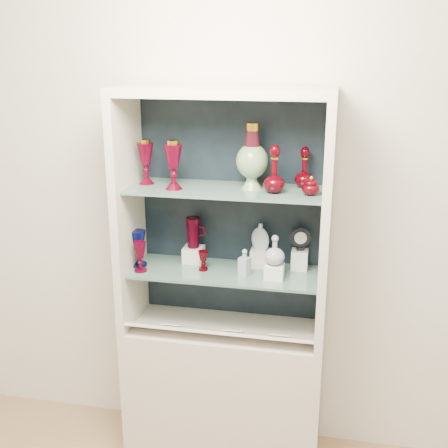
% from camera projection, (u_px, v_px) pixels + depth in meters
% --- Properties ---
extents(wall_back, '(3.50, 0.02, 2.80)m').
position_uv_depth(wall_back, '(233.00, 193.00, 2.86)').
color(wall_back, silver).
rests_on(wall_back, ground).
extents(cabinet_base, '(1.00, 0.40, 0.75)m').
position_uv_depth(cabinet_base, '(224.00, 391.00, 2.96)').
color(cabinet_base, beige).
rests_on(cabinet_base, ground).
extents(cabinet_back_panel, '(0.98, 0.02, 1.15)m').
position_uv_depth(cabinet_back_panel, '(231.00, 208.00, 2.86)').
color(cabinet_back_panel, black).
rests_on(cabinet_back_panel, cabinet_base).
extents(cabinet_side_left, '(0.04, 0.40, 1.15)m').
position_uv_depth(cabinet_side_left, '(129.00, 213.00, 2.77)').
color(cabinet_side_left, beige).
rests_on(cabinet_side_left, cabinet_base).
extents(cabinet_side_right, '(0.04, 0.40, 1.15)m').
position_uv_depth(cabinet_side_right, '(326.00, 225.00, 2.59)').
color(cabinet_side_right, beige).
rests_on(cabinet_side_right, cabinet_base).
extents(cabinet_top_cap, '(1.00, 0.40, 0.04)m').
position_uv_depth(cabinet_top_cap, '(224.00, 92.00, 2.50)').
color(cabinet_top_cap, beige).
rests_on(cabinet_top_cap, cabinet_side_left).
extents(shelf_lower, '(0.92, 0.34, 0.01)m').
position_uv_depth(shelf_lower, '(225.00, 272.00, 2.78)').
color(shelf_lower, slate).
rests_on(shelf_lower, cabinet_side_left).
extents(shelf_upper, '(0.92, 0.34, 0.01)m').
position_uv_depth(shelf_upper, '(225.00, 190.00, 2.65)').
color(shelf_upper, slate).
rests_on(shelf_upper, cabinet_side_left).
extents(label_ledge, '(0.92, 0.17, 0.09)m').
position_uv_depth(label_ledge, '(220.00, 332.00, 2.74)').
color(label_ledge, beige).
rests_on(label_ledge, cabinet_base).
extents(label_card_0, '(0.10, 0.06, 0.03)m').
position_uv_depth(label_card_0, '(280.00, 335.00, 2.68)').
color(label_card_0, white).
rests_on(label_card_0, label_ledge).
extents(label_card_1, '(0.10, 0.06, 0.03)m').
position_uv_depth(label_card_1, '(172.00, 325.00, 2.78)').
color(label_card_1, white).
rests_on(label_card_1, label_ledge).
extents(label_card_2, '(0.10, 0.06, 0.03)m').
position_uv_depth(label_card_2, '(233.00, 331.00, 2.72)').
color(label_card_2, white).
rests_on(label_card_2, label_ledge).
extents(pedestal_lamp_left, '(0.10, 0.10, 0.23)m').
position_uv_depth(pedestal_lamp_left, '(173.00, 165.00, 2.61)').
color(pedestal_lamp_left, '#4B0014').
rests_on(pedestal_lamp_left, shelf_upper).
extents(pedestal_lamp_right, '(0.10, 0.10, 0.22)m').
position_uv_depth(pedestal_lamp_right, '(146.00, 162.00, 2.72)').
color(pedestal_lamp_right, '#4B0014').
rests_on(pedestal_lamp_right, shelf_upper).
extents(enamel_urn, '(0.19, 0.19, 0.31)m').
position_uv_depth(enamel_urn, '(252.00, 156.00, 2.61)').
color(enamel_urn, '#0C4827').
rests_on(enamel_urn, shelf_upper).
extents(ruby_decanter_a, '(0.13, 0.13, 0.25)m').
position_uv_depth(ruby_decanter_a, '(274.00, 166.00, 2.54)').
color(ruby_decanter_a, '#470007').
rests_on(ruby_decanter_a, shelf_upper).
extents(ruby_decanter_b, '(0.11, 0.11, 0.21)m').
position_uv_depth(ruby_decanter_b, '(304.00, 166.00, 2.64)').
color(ruby_decanter_b, '#470007').
rests_on(ruby_decanter_b, shelf_upper).
extents(lidded_bowl, '(0.11, 0.11, 0.09)m').
position_uv_depth(lidded_bowl, '(311.00, 185.00, 2.52)').
color(lidded_bowl, '#470007').
rests_on(lidded_bowl, shelf_upper).
extents(cobalt_goblet, '(0.10, 0.10, 0.19)m').
position_uv_depth(cobalt_goblet, '(139.00, 248.00, 2.82)').
color(cobalt_goblet, '#00063A').
rests_on(cobalt_goblet, shelf_lower).
extents(ruby_goblet_tall, '(0.07, 0.07, 0.15)m').
position_uv_depth(ruby_goblet_tall, '(140.00, 257.00, 2.75)').
color(ruby_goblet_tall, '#4B0014').
rests_on(ruby_goblet_tall, shelf_lower).
extents(ruby_goblet_small, '(0.05, 0.05, 0.10)m').
position_uv_depth(ruby_goblet_small, '(203.00, 261.00, 2.78)').
color(ruby_goblet_small, '#470007').
rests_on(ruby_goblet_small, shelf_lower).
extents(riser_ruby_pitcher, '(0.10, 0.10, 0.08)m').
position_uv_depth(riser_ruby_pitcher, '(194.00, 254.00, 2.89)').
color(riser_ruby_pitcher, silver).
rests_on(riser_ruby_pitcher, shelf_lower).
extents(ruby_pitcher, '(0.13, 0.10, 0.16)m').
position_uv_depth(ruby_pitcher, '(193.00, 232.00, 2.85)').
color(ruby_pitcher, '#4B0014').
rests_on(ruby_pitcher, riser_ruby_pitcher).
extents(clear_square_bottle, '(0.06, 0.06, 0.14)m').
position_uv_depth(clear_square_bottle, '(245.00, 263.00, 2.70)').
color(clear_square_bottle, '#8D9CA6').
rests_on(clear_square_bottle, shelf_lower).
extents(riser_flat_flask, '(0.09, 0.09, 0.09)m').
position_uv_depth(riser_flat_flask, '(260.00, 258.00, 2.83)').
color(riser_flat_flask, silver).
rests_on(riser_flat_flask, shelf_lower).
extents(flat_flask, '(0.11, 0.08, 0.14)m').
position_uv_depth(flat_flask, '(260.00, 236.00, 2.79)').
color(flat_flask, silver).
rests_on(flat_flask, riser_flat_flask).
extents(riser_clear_round_decanter, '(0.09, 0.09, 0.07)m').
position_uv_depth(riser_clear_round_decanter, '(274.00, 271.00, 2.68)').
color(riser_clear_round_decanter, silver).
rests_on(riser_clear_round_decanter, shelf_lower).
extents(clear_round_decanter, '(0.11, 0.11, 0.14)m').
position_uv_depth(clear_round_decanter, '(275.00, 251.00, 2.65)').
color(clear_round_decanter, '#8D9CA6').
rests_on(clear_round_decanter, riser_clear_round_decanter).
extents(riser_cameo_medallion, '(0.08, 0.08, 0.10)m').
position_uv_depth(riser_cameo_medallion, '(300.00, 260.00, 2.79)').
color(riser_cameo_medallion, silver).
rests_on(riser_cameo_medallion, shelf_lower).
extents(cameo_medallion, '(0.11, 0.05, 0.12)m').
position_uv_depth(cameo_medallion, '(300.00, 239.00, 2.76)').
color(cameo_medallion, black).
rests_on(cameo_medallion, riser_cameo_medallion).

